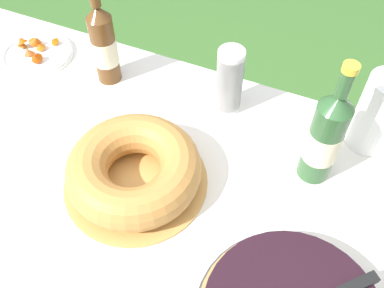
{
  "coord_description": "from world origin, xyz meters",
  "views": [
    {
      "loc": [
        0.34,
        -0.48,
        1.59
      ],
      "look_at": [
        0.07,
        0.13,
        0.77
      ],
      "focal_mm": 40.0,
      "sensor_mm": 36.0,
      "label": 1
    }
  ],
  "objects_px": {
    "cider_bottle_green": "(325,138)",
    "paper_towel_roll": "(379,113)",
    "cider_bottle_amber": "(104,44)",
    "snack_plate_left": "(37,53)",
    "cup_stack": "(229,81)",
    "bundt_cake": "(134,170)"
  },
  "relations": [
    {
      "from": "cider_bottle_amber",
      "to": "paper_towel_roll",
      "type": "bearing_deg",
      "value": 4.65
    },
    {
      "from": "cider_bottle_green",
      "to": "paper_towel_roll",
      "type": "relative_size",
      "value": 1.61
    },
    {
      "from": "cider_bottle_green",
      "to": "bundt_cake",
      "type": "bearing_deg",
      "value": -151.86
    },
    {
      "from": "bundt_cake",
      "to": "paper_towel_roll",
      "type": "xyz_separation_m",
      "value": [
        0.5,
        0.37,
        0.05
      ]
    },
    {
      "from": "cup_stack",
      "to": "paper_towel_roll",
      "type": "height_order",
      "value": "paper_towel_roll"
    },
    {
      "from": "cider_bottle_amber",
      "to": "snack_plate_left",
      "type": "relative_size",
      "value": 1.48
    },
    {
      "from": "cup_stack",
      "to": "cider_bottle_amber",
      "type": "distance_m",
      "value": 0.37
    },
    {
      "from": "cup_stack",
      "to": "snack_plate_left",
      "type": "relative_size",
      "value": 0.91
    },
    {
      "from": "cup_stack",
      "to": "cider_bottle_green",
      "type": "height_order",
      "value": "cider_bottle_green"
    },
    {
      "from": "cider_bottle_green",
      "to": "cider_bottle_amber",
      "type": "xyz_separation_m",
      "value": [
        -0.65,
        0.1,
        -0.01
      ]
    },
    {
      "from": "cider_bottle_amber",
      "to": "snack_plate_left",
      "type": "bearing_deg",
      "value": -179.19
    },
    {
      "from": "cider_bottle_green",
      "to": "cider_bottle_amber",
      "type": "distance_m",
      "value": 0.65
    },
    {
      "from": "bundt_cake",
      "to": "cider_bottle_green",
      "type": "xyz_separation_m",
      "value": [
        0.39,
        0.21,
        0.08
      ]
    },
    {
      "from": "bundt_cake",
      "to": "snack_plate_left",
      "type": "height_order",
      "value": "bundt_cake"
    },
    {
      "from": "snack_plate_left",
      "to": "cider_bottle_green",
      "type": "bearing_deg",
      "value": -5.84
    },
    {
      "from": "cup_stack",
      "to": "paper_towel_roll",
      "type": "xyz_separation_m",
      "value": [
        0.38,
        0.03,
        0.01
      ]
    },
    {
      "from": "cider_bottle_amber",
      "to": "paper_towel_roll",
      "type": "relative_size",
      "value": 1.52
    },
    {
      "from": "cider_bottle_green",
      "to": "snack_plate_left",
      "type": "bearing_deg",
      "value": 174.16
    },
    {
      "from": "cider_bottle_green",
      "to": "paper_towel_roll",
      "type": "distance_m",
      "value": 0.19
    },
    {
      "from": "bundt_cake",
      "to": "cider_bottle_green",
      "type": "bearing_deg",
      "value": 28.14
    },
    {
      "from": "cider_bottle_green",
      "to": "cup_stack",
      "type": "bearing_deg",
      "value": 155.94
    },
    {
      "from": "cider_bottle_amber",
      "to": "cider_bottle_green",
      "type": "bearing_deg",
      "value": -8.54
    }
  ]
}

